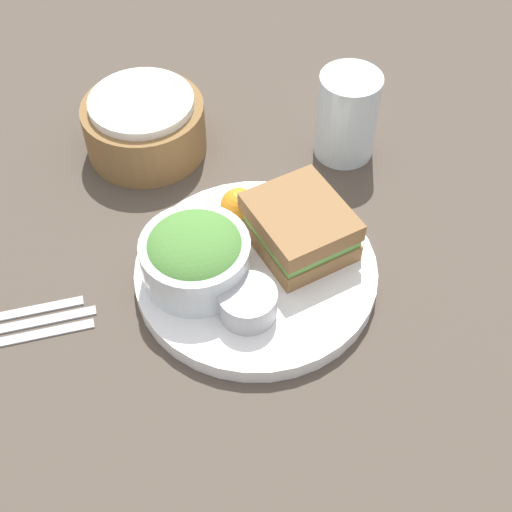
{
  "coord_description": "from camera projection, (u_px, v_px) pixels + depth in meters",
  "views": [
    {
      "loc": [
        -0.25,
        -0.47,
        0.68
      ],
      "look_at": [
        0.0,
        0.0,
        0.04
      ],
      "focal_mm": 50.0,
      "sensor_mm": 36.0,
      "label": 1
    }
  ],
  "objects": [
    {
      "name": "fork",
      "position": [
        17.0,
        338.0,
        0.81
      ],
      "size": [
        0.17,
        0.05,
        0.01
      ],
      "primitive_type": "cube",
      "rotation": [
        0.0,
        0.0,
        2.89
      ],
      "color": "#B2B2B7",
      "rests_on": "ground_plane"
    },
    {
      "name": "orange_wedge",
      "position": [
        239.0,
        206.0,
        0.88
      ],
      "size": [
        0.05,
        0.05,
        0.05
      ],
      "primitive_type": "sphere",
      "color": "orange",
      "rests_on": "plate"
    },
    {
      "name": "salad_bowl",
      "position": [
        195.0,
        255.0,
        0.81
      ],
      "size": [
        0.13,
        0.13,
        0.07
      ],
      "color": "white",
      "rests_on": "plate"
    },
    {
      "name": "drink_glass",
      "position": [
        347.0,
        116.0,
        0.96
      ],
      "size": [
        0.08,
        0.08,
        0.12
      ],
      "primitive_type": "cylinder",
      "color": "silver",
      "rests_on": "ground_plane"
    },
    {
      "name": "ground_plane",
      "position": [
        256.0,
        278.0,
        0.86
      ],
      "size": [
        4.0,
        4.0,
        0.0
      ],
      "primitive_type": "plane",
      "color": "#4C4238"
    },
    {
      "name": "knife",
      "position": [
        17.0,
        326.0,
        0.82
      ],
      "size": [
        0.18,
        0.06,
        0.01
      ],
      "primitive_type": "cube",
      "rotation": [
        0.0,
        0.0,
        2.89
      ],
      "color": "#B2B2B7",
      "rests_on": "ground_plane"
    },
    {
      "name": "spoon",
      "position": [
        16.0,
        313.0,
        0.83
      ],
      "size": [
        0.15,
        0.05,
        0.01
      ],
      "primitive_type": "cube",
      "rotation": [
        0.0,
        0.0,
        2.89
      ],
      "color": "#B2B2B7",
      "rests_on": "ground_plane"
    },
    {
      "name": "dressing_cup",
      "position": [
        248.0,
        303.0,
        0.79
      ],
      "size": [
        0.07,
        0.07,
        0.04
      ],
      "primitive_type": "cylinder",
      "color": "#B7B7BC",
      "rests_on": "plate"
    },
    {
      "name": "sandwich",
      "position": [
        300.0,
        227.0,
        0.85
      ],
      "size": [
        0.1,
        0.12,
        0.06
      ],
      "color": "olive",
      "rests_on": "plate"
    },
    {
      "name": "bread_basket",
      "position": [
        145.0,
        125.0,
        0.98
      ],
      "size": [
        0.17,
        0.17,
        0.09
      ],
      "color": "olive",
      "rests_on": "ground_plane"
    },
    {
      "name": "plate",
      "position": [
        256.0,
        272.0,
        0.86
      ],
      "size": [
        0.29,
        0.29,
        0.02
      ],
      "primitive_type": "cylinder",
      "color": "white",
      "rests_on": "ground_plane"
    }
  ]
}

